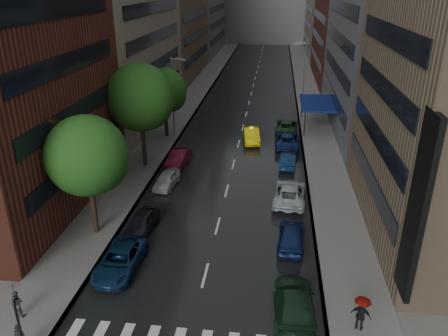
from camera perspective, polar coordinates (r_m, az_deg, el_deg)
The scene contains 16 objects.
ground at distance 25.07m, azimuth -4.01°, elevation -19.27°, with size 220.00×220.00×0.00m, color gray.
road at distance 70.26m, azimuth 3.51°, elevation 9.32°, with size 14.00×140.00×0.01m, color black.
sidewalk_left at distance 71.30m, azimuth -3.83°, elevation 9.58°, with size 4.00×140.00×0.15m, color gray.
sidewalk_right at distance 70.33m, azimuth 10.93°, elevation 9.02°, with size 4.00×140.00×0.15m, color gray.
tree_near at distance 30.81m, azimuth -17.50°, elevation 1.53°, with size 5.57×5.57×8.87m.
tree_mid at distance 41.72m, azimuth -10.89°, elevation 9.02°, with size 6.35×6.35×10.12m.
tree_far at distance 50.41m, azimuth -7.79°, elevation 9.98°, with size 5.05×5.05×8.04m.
taxi at distance 49.73m, azimuth 3.59°, elevation 4.32°, with size 1.68×4.82×1.59m, color yellow.
parked_cars_left at distance 34.68m, azimuth -9.50°, elevation -4.93°, with size 2.49×22.12×1.51m.
parked_cars_right at distance 39.89m, azimuth 8.46°, elevation -0.89°, with size 2.92×37.30×1.57m.
ped_black_umbrella at distance 26.73m, azimuth -25.64°, elevation -14.95°, with size 0.96×0.98×2.09m.
ped_red_umbrella at distance 24.61m, azimuth 17.52°, elevation -17.39°, with size 1.12×0.82×2.01m.
traffic_light at distance 23.67m, azimuth -25.25°, elevation -17.82°, with size 0.18×0.15×3.45m.
street_lamp_left at distance 50.89m, azimuth -6.62°, elevation 9.46°, with size 1.74×0.22×9.00m.
street_lamp_right at distance 64.34m, azimuth 10.36°, elevation 12.15°, with size 1.74×0.22×9.00m.
awning at distance 55.09m, azimuth 12.06°, elevation 8.29°, with size 4.00×8.00×3.12m.
Camera 1 is at (3.81, -18.08, 16.95)m, focal length 35.00 mm.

